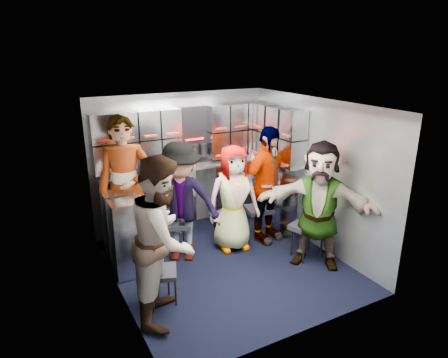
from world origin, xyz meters
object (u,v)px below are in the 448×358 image
jump_seat_mid_left (177,225)px  attendant_arc_d (267,185)px  attendant_arc_e (319,205)px  jump_seat_near_right (308,228)px  jump_seat_near_left (160,274)px  attendant_standing (126,189)px  attendant_arc_a (164,239)px  jump_seat_center (227,217)px  jump_seat_mid_right (259,211)px  attendant_arc_c (233,198)px  attendant_arc_b (181,203)px

jump_seat_mid_left → attendant_arc_d: 1.39m
attendant_arc_d → attendant_arc_e: attendant_arc_d is taller
attendant_arc_d → jump_seat_near_right: bearing=-90.0°
jump_seat_near_left → jump_seat_mid_left: bearing=59.4°
attendant_standing → attendant_arc_a: attendant_standing is taller
jump_seat_mid_left → attendant_standing: (-0.60, 0.22, 0.55)m
jump_seat_near_left → attendant_arc_d: (1.90, 0.77, 0.48)m
jump_seat_mid_left → jump_seat_near_right: bearing=-32.3°
attendant_arc_a → jump_seat_near_right: bearing=-52.9°
attendant_arc_e → attendant_standing: bearing=-166.1°
jump_seat_center → attendant_arc_a: size_ratio=0.26×
attendant_standing → attendant_arc_d: size_ratio=1.14×
attendant_arc_e → jump_seat_near_left: bearing=-136.6°
jump_seat_near_left → attendant_standing: bearing=90.0°
attendant_arc_d → attendant_standing: bearing=150.4°
jump_seat_mid_right → attendant_arc_e: (0.20, -1.07, 0.44)m
jump_seat_center → jump_seat_mid_right: 0.54m
jump_seat_near_left → attendant_arc_c: (1.36, 0.78, 0.38)m
jump_seat_near_right → attendant_standing: attendant_standing is taller
jump_seat_mid_left → attendant_arc_c: size_ratio=0.35×
jump_seat_near_left → jump_seat_near_right: (2.10, 0.06, 0.06)m
jump_seat_near_left → attendant_arc_d: bearing=22.0°
jump_seat_near_left → attendant_arc_c: bearing=29.8°
attendant_arc_c → attendant_arc_e: size_ratio=0.90×
jump_seat_near_left → attendant_arc_b: (0.60, 0.83, 0.44)m
jump_seat_near_right → attendant_arc_b: bearing=152.9°
jump_seat_mid_left → attendant_arc_e: (1.50, -1.13, 0.41)m
attendant_arc_a → attendant_standing: bearing=30.6°
jump_seat_near_right → attendant_arc_a: bearing=-173.5°
jump_seat_mid_right → attendant_arc_b: (-1.30, -0.12, 0.42)m
attendant_arc_a → attendant_arc_d: size_ratio=1.03×
jump_seat_near_left → attendant_arc_b: attendant_arc_b is taller
jump_seat_center → jump_seat_near_right: jump_seat_near_right is taller
jump_seat_near_right → attendant_standing: size_ratio=0.27×
jump_seat_mid_right → attendant_arc_e: bearing=-79.3°
attendant_arc_e → jump_seat_near_right: bearing=136.6°
attendant_arc_b → attendant_arc_d: 1.30m
attendant_standing → attendant_arc_a: 1.41m
jump_seat_near_left → jump_seat_mid_left: (0.60, 1.01, 0.05)m
attendant_arc_a → jump_seat_mid_right: bearing=-28.7°
jump_seat_mid_left → attendant_arc_c: attendant_arc_c is taller
jump_seat_near_right → attendant_arc_e: 0.44m
jump_seat_mid_left → attendant_arc_e: bearing=-36.9°
attendant_arc_c → jump_seat_near_right: bearing=-34.8°
attendant_arc_d → jump_seat_center: bearing=144.5°
jump_seat_center → jump_seat_near_right: size_ratio=0.90×
attendant_arc_c → attendant_standing: bearing=171.1°
jump_seat_near_left → attendant_arc_b: size_ratio=0.28×
attendant_arc_a → jump_seat_near_left: bearing=30.6°
jump_seat_near_left → jump_seat_center: bearing=35.2°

